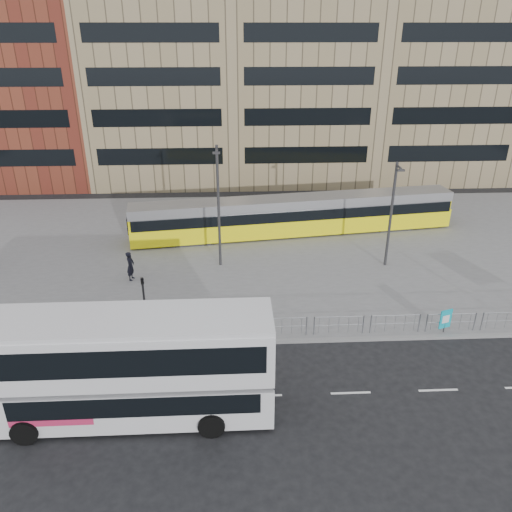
{
  "coord_description": "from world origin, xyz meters",
  "views": [
    {
      "loc": [
        -3.08,
        -21.49,
        15.02
      ],
      "look_at": [
        -1.79,
        6.0,
        2.23
      ],
      "focal_mm": 35.0,
      "sensor_mm": 36.0,
      "label": 1
    }
  ],
  "objects_px": {
    "pedestrian": "(130,266)",
    "lamp_post_east": "(392,211)",
    "tram": "(295,215)",
    "ad_panel": "(446,319)",
    "lamp_post_west": "(218,203)",
    "traffic_light_west": "(144,297)",
    "double_decker_bus": "(124,365)"
  },
  "relations": [
    {
      "from": "traffic_light_west",
      "to": "lamp_post_east",
      "type": "xyz_separation_m",
      "value": [
        15.01,
        7.18,
        1.95
      ]
    },
    {
      "from": "pedestrian",
      "to": "lamp_post_west",
      "type": "height_order",
      "value": "lamp_post_west"
    },
    {
      "from": "double_decker_bus",
      "to": "lamp_post_east",
      "type": "bearing_deg",
      "value": 42.16
    },
    {
      "from": "traffic_light_west",
      "to": "pedestrian",
      "type": "bearing_deg",
      "value": 93.45
    },
    {
      "from": "tram",
      "to": "ad_panel",
      "type": "distance_m",
      "value": 15.56
    },
    {
      "from": "traffic_light_west",
      "to": "lamp_post_west",
      "type": "xyz_separation_m",
      "value": [
        3.79,
        7.72,
        2.49
      ]
    },
    {
      "from": "ad_panel",
      "to": "lamp_post_east",
      "type": "distance_m",
      "value": 8.81
    },
    {
      "from": "lamp_post_west",
      "to": "pedestrian",
      "type": "bearing_deg",
      "value": -161.95
    },
    {
      "from": "lamp_post_west",
      "to": "lamp_post_east",
      "type": "xyz_separation_m",
      "value": [
        11.22,
        -0.54,
        -0.54
      ]
    },
    {
      "from": "traffic_light_west",
      "to": "lamp_post_east",
      "type": "bearing_deg",
      "value": 11.46
    },
    {
      "from": "pedestrian",
      "to": "lamp_post_east",
      "type": "bearing_deg",
      "value": -75.38
    },
    {
      "from": "tram",
      "to": "lamp_post_west",
      "type": "bearing_deg",
      "value": -144.04
    },
    {
      "from": "traffic_light_west",
      "to": "lamp_post_west",
      "type": "height_order",
      "value": "lamp_post_west"
    },
    {
      "from": "lamp_post_west",
      "to": "double_decker_bus",
      "type": "bearing_deg",
      "value": -104.23
    },
    {
      "from": "tram",
      "to": "ad_panel",
      "type": "relative_size",
      "value": 18.41
    },
    {
      "from": "ad_panel",
      "to": "lamp_post_west",
      "type": "relative_size",
      "value": 0.17
    },
    {
      "from": "ad_panel",
      "to": "double_decker_bus",
      "type": "bearing_deg",
      "value": -179.74
    },
    {
      "from": "ad_panel",
      "to": "lamp_post_west",
      "type": "height_order",
      "value": "lamp_post_west"
    },
    {
      "from": "tram",
      "to": "lamp_post_east",
      "type": "xyz_separation_m",
      "value": [
        5.52,
        -6.0,
        2.44
      ]
    },
    {
      "from": "lamp_post_west",
      "to": "lamp_post_east",
      "type": "height_order",
      "value": "lamp_post_west"
    },
    {
      "from": "traffic_light_west",
      "to": "lamp_post_east",
      "type": "distance_m",
      "value": 16.75
    },
    {
      "from": "pedestrian",
      "to": "lamp_post_east",
      "type": "xyz_separation_m",
      "value": [
        16.87,
        1.3,
        2.97
      ]
    },
    {
      "from": "ad_panel",
      "to": "lamp_post_west",
      "type": "distance_m",
      "value": 15.31
    },
    {
      "from": "double_decker_bus",
      "to": "lamp_post_west",
      "type": "distance_m",
      "value": 14.64
    },
    {
      "from": "pedestrian",
      "to": "traffic_light_west",
      "type": "distance_m",
      "value": 6.25
    },
    {
      "from": "double_decker_bus",
      "to": "lamp_post_west",
      "type": "bearing_deg",
      "value": 75.51
    },
    {
      "from": "double_decker_bus",
      "to": "lamp_post_west",
      "type": "height_order",
      "value": "lamp_post_west"
    },
    {
      "from": "traffic_light_west",
      "to": "lamp_post_east",
      "type": "relative_size",
      "value": 0.44
    },
    {
      "from": "double_decker_bus",
      "to": "ad_panel",
      "type": "bearing_deg",
      "value": 18.55
    },
    {
      "from": "ad_panel",
      "to": "lamp_post_west",
      "type": "bearing_deg",
      "value": 125.41
    },
    {
      "from": "lamp_post_east",
      "to": "lamp_post_west",
      "type": "bearing_deg",
      "value": 177.23
    },
    {
      "from": "pedestrian",
      "to": "traffic_light_west",
      "type": "bearing_deg",
      "value": -152.23
    }
  ]
}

